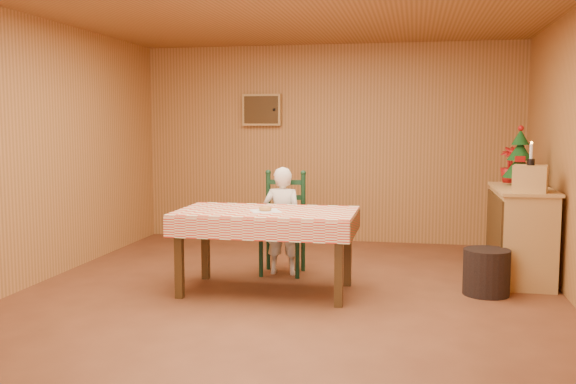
# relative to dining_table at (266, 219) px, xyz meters

# --- Properties ---
(ground) EXTENTS (6.00, 6.00, 0.00)m
(ground) POSITION_rel_dining_table_xyz_m (0.21, -0.25, -0.69)
(ground) COLOR brown
(ground) RESTS_ON ground
(cabin_walls) EXTENTS (5.10, 6.05, 2.65)m
(cabin_walls) POSITION_rel_dining_table_xyz_m (0.21, 0.28, 1.14)
(cabin_walls) COLOR #B47A41
(cabin_walls) RESTS_ON ground
(dining_table) EXTENTS (1.66, 0.96, 0.77)m
(dining_table) POSITION_rel_dining_table_xyz_m (0.00, 0.00, 0.00)
(dining_table) COLOR #452C12
(dining_table) RESTS_ON ground
(ladder_chair) EXTENTS (0.44, 0.40, 1.08)m
(ladder_chair) POSITION_rel_dining_table_xyz_m (-0.00, 0.79, -0.18)
(ladder_chair) COLOR black
(ladder_chair) RESTS_ON ground
(seated_child) EXTENTS (0.41, 0.27, 1.12)m
(seated_child) POSITION_rel_dining_table_xyz_m (0.00, 0.73, -0.13)
(seated_child) COLOR white
(seated_child) RESTS_ON ground
(napkin) EXTENTS (0.34, 0.34, 0.00)m
(napkin) POSITION_rel_dining_table_xyz_m (0.00, -0.05, 0.08)
(napkin) COLOR white
(napkin) RESTS_ON dining_table
(donut) EXTENTS (0.15, 0.15, 0.04)m
(donut) POSITION_rel_dining_table_xyz_m (0.00, -0.05, 0.11)
(donut) COLOR #D0904A
(donut) RESTS_ON napkin
(shelf_unit) EXTENTS (0.54, 1.24, 0.93)m
(shelf_unit) POSITION_rel_dining_table_xyz_m (2.40, 1.00, -0.22)
(shelf_unit) COLOR tan
(shelf_unit) RESTS_ON ground
(crate) EXTENTS (0.36, 0.36, 0.25)m
(crate) POSITION_rel_dining_table_xyz_m (2.41, 0.60, 0.37)
(crate) COLOR tan
(crate) RESTS_ON shelf_unit
(christmas_tree) EXTENTS (0.34, 0.34, 0.62)m
(christmas_tree) POSITION_rel_dining_table_xyz_m (2.41, 1.25, 0.52)
(christmas_tree) COLOR #452C12
(christmas_tree) RESTS_ON shelf_unit
(flower_arrangement) EXTENTS (0.28, 0.28, 0.39)m
(flower_arrangement) POSITION_rel_dining_table_xyz_m (2.36, 1.55, 0.44)
(flower_arrangement) COLOR maroon
(flower_arrangement) RESTS_ON shelf_unit
(candle_set) EXTENTS (0.07, 0.07, 0.22)m
(candle_set) POSITION_rel_dining_table_xyz_m (2.41, 0.60, 0.56)
(candle_set) COLOR black
(candle_set) RESTS_ON crate
(storage_bin) EXTENTS (0.48, 0.48, 0.42)m
(storage_bin) POSITION_rel_dining_table_xyz_m (2.01, 0.29, -0.48)
(storage_bin) COLOR black
(storage_bin) RESTS_ON ground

